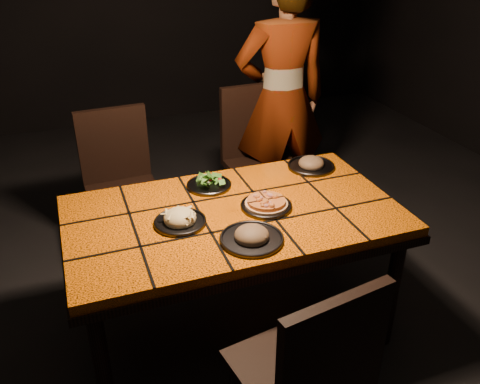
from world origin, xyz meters
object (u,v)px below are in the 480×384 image
object	(u,v)px
diner	(282,101)
chair_near	(310,370)
dining_table	(234,225)
chair_far_left	(120,176)
plate_pizza	(266,204)
plate_pasta	(180,220)
chair_far_right	(259,151)

from	to	relation	value
diner	chair_near	bearing A→B (deg)	72.60
dining_table	chair_far_left	size ratio (longest dim) A/B	1.66
dining_table	diner	bearing A→B (deg)	55.41
dining_table	chair_far_left	bearing A→B (deg)	113.83
diner	plate_pizza	bearing A→B (deg)	65.94
plate_pasta	dining_table	bearing A→B (deg)	5.22
dining_table	chair_far_right	distance (m)	1.11
diner	plate_pasta	distance (m)	1.46
chair_far_left	diner	size ratio (longest dim) A/B	0.54
chair_far_left	chair_near	bearing A→B (deg)	-80.15
chair_near	plate_pizza	xyz separation A→B (m)	(0.17, 0.84, 0.22)
dining_table	chair_far_right	xyz separation A→B (m)	(0.53, 0.97, -0.08)
chair_near	chair_far_right	size ratio (longest dim) A/B	0.94
chair_far_left	diner	xyz separation A→B (m)	(1.14, 0.08, 0.35)
dining_table	chair_far_right	bearing A→B (deg)	61.53
chair_near	plate_pasta	distance (m)	0.90
dining_table	diner	xyz separation A→B (m)	(0.72, 1.04, 0.24)
dining_table	plate_pasta	size ratio (longest dim) A/B	6.61
plate_pizza	plate_pasta	bearing A→B (deg)	-179.85
dining_table	chair_far_left	xyz separation A→B (m)	(-0.43, 0.97, -0.11)
chair_far_left	chair_far_right	size ratio (longest dim) A/B	0.95
plate_pasta	chair_near	bearing A→B (deg)	-72.41
chair_far_right	plate_pizza	size ratio (longest dim) A/B	4.05
chair_near	dining_table	bearing A→B (deg)	-99.94
dining_table	plate_pasta	bearing A→B (deg)	-174.78
plate_pizza	plate_pasta	world-z (taller)	plate_pasta
chair_far_left	dining_table	bearing A→B (deg)	-69.26
chair_far_left	chair_far_right	bearing A→B (deg)	-2.63
plate_pizza	plate_pasta	distance (m)	0.43
chair_near	diner	size ratio (longest dim) A/B	0.53
plate_pizza	plate_pasta	xyz separation A→B (m)	(-0.43, -0.00, 0.00)
chair_far_right	chair_far_left	bearing A→B (deg)	177.94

